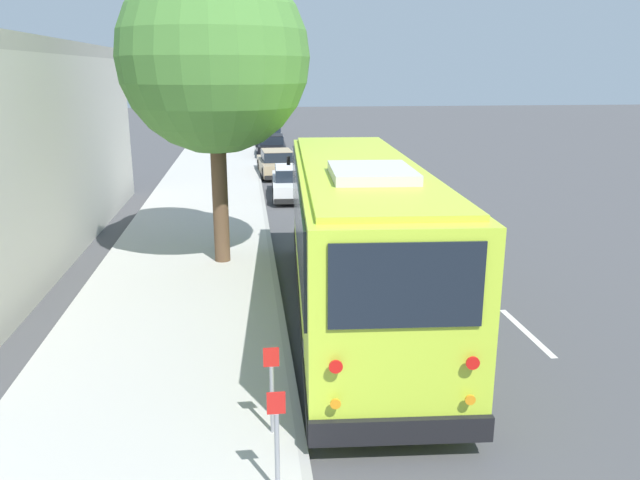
{
  "coord_description": "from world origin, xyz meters",
  "views": [
    {
      "loc": [
        -10.97,
        2.24,
        5.11
      ],
      "look_at": [
        2.87,
        0.57,
        1.3
      ],
      "focal_mm": 35.0,
      "sensor_mm": 36.0,
      "label": 1
    }
  ],
  "objects_px": {
    "parked_sedan_gray": "(264,127)",
    "street_tree": "(214,44)",
    "sign_post_near": "(277,441)",
    "sign_post_far": "(272,389)",
    "parked_sedan_white": "(292,183)",
    "parked_sedan_silver": "(270,136)",
    "parked_sedan_black": "(272,146)",
    "shuttle_bus": "(358,232)",
    "parked_sedan_tan": "(277,164)"
  },
  "relations": [
    {
      "from": "parked_sedan_gray",
      "to": "street_tree",
      "type": "height_order",
      "value": "street_tree"
    },
    {
      "from": "parked_sedan_gray",
      "to": "sign_post_near",
      "type": "xyz_separation_m",
      "value": [
        -44.88,
        1.33,
        0.24
      ]
    },
    {
      "from": "sign_post_far",
      "to": "parked_sedan_white",
      "type": "bearing_deg",
      "value": -5.35
    },
    {
      "from": "parked_sedan_white",
      "to": "parked_sedan_gray",
      "type": "height_order",
      "value": "parked_sedan_gray"
    },
    {
      "from": "street_tree",
      "to": "sign_post_near",
      "type": "distance_m",
      "value": 11.06
    },
    {
      "from": "parked_sedan_silver",
      "to": "parked_sedan_black",
      "type": "bearing_deg",
      "value": 178.82
    },
    {
      "from": "parked_sedan_white",
      "to": "parked_sedan_black",
      "type": "bearing_deg",
      "value": 3.52
    },
    {
      "from": "sign_post_far",
      "to": "shuttle_bus",
      "type": "bearing_deg",
      "value": -24.29
    },
    {
      "from": "parked_sedan_gray",
      "to": "sign_post_far",
      "type": "distance_m",
      "value": 43.58
    },
    {
      "from": "shuttle_bus",
      "to": "parked_sedan_gray",
      "type": "height_order",
      "value": "shuttle_bus"
    },
    {
      "from": "parked_sedan_tan",
      "to": "sign_post_far",
      "type": "height_order",
      "value": "sign_post_far"
    },
    {
      "from": "sign_post_near",
      "to": "parked_sedan_white",
      "type": "bearing_deg",
      "value": -4.98
    },
    {
      "from": "parked_sedan_gray",
      "to": "parked_sedan_silver",
      "type": "bearing_deg",
      "value": -174.89
    },
    {
      "from": "parked_sedan_tan",
      "to": "sign_post_near",
      "type": "relative_size",
      "value": 3.35
    },
    {
      "from": "street_tree",
      "to": "sign_post_near",
      "type": "xyz_separation_m",
      "value": [
        -9.88,
        -0.95,
        -4.89
      ]
    },
    {
      "from": "parked_sedan_tan",
      "to": "sign_post_far",
      "type": "xyz_separation_m",
      "value": [
        -23.2,
        1.3,
        0.23
      ]
    },
    {
      "from": "shuttle_bus",
      "to": "sign_post_far",
      "type": "relative_size",
      "value": 8.16
    },
    {
      "from": "parked_sedan_gray",
      "to": "sign_post_far",
      "type": "relative_size",
      "value": 3.45
    },
    {
      "from": "parked_sedan_tan",
      "to": "sign_post_near",
      "type": "height_order",
      "value": "sign_post_near"
    },
    {
      "from": "parked_sedan_silver",
      "to": "sign_post_near",
      "type": "distance_m",
      "value": 38.38
    },
    {
      "from": "parked_sedan_white",
      "to": "sign_post_far",
      "type": "xyz_separation_m",
      "value": [
        -17.63,
        1.65,
        0.22
      ]
    },
    {
      "from": "shuttle_bus",
      "to": "parked_sedan_tan",
      "type": "relative_size",
      "value": 2.34
    },
    {
      "from": "shuttle_bus",
      "to": "parked_sedan_black",
      "type": "bearing_deg",
      "value": 5.0
    },
    {
      "from": "shuttle_bus",
      "to": "parked_sedan_black",
      "type": "xyz_separation_m",
      "value": [
        25.92,
        0.64,
        -1.27
      ]
    },
    {
      "from": "parked_sedan_black",
      "to": "street_tree",
      "type": "xyz_separation_m",
      "value": [
        -21.79,
        2.31,
        5.12
      ]
    },
    {
      "from": "parked_sedan_white",
      "to": "parked_sedan_gray",
      "type": "distance_m",
      "value": 25.93
    },
    {
      "from": "shuttle_bus",
      "to": "sign_post_near",
      "type": "distance_m",
      "value": 6.18
    },
    {
      "from": "street_tree",
      "to": "parked_sedan_gray",
      "type": "bearing_deg",
      "value": -3.73
    },
    {
      "from": "sign_post_near",
      "to": "sign_post_far",
      "type": "bearing_deg",
      "value": 0.0
    },
    {
      "from": "parked_sedan_silver",
      "to": "sign_post_far",
      "type": "bearing_deg",
      "value": 177.88
    },
    {
      "from": "parked_sedan_silver",
      "to": "sign_post_near",
      "type": "bearing_deg",
      "value": 177.96
    },
    {
      "from": "parked_sedan_silver",
      "to": "parked_sedan_gray",
      "type": "relative_size",
      "value": 1.03
    },
    {
      "from": "parked_sedan_silver",
      "to": "sign_post_far",
      "type": "relative_size",
      "value": 3.57
    },
    {
      "from": "parked_sedan_tan",
      "to": "street_tree",
      "type": "height_order",
      "value": "street_tree"
    },
    {
      "from": "shuttle_bus",
      "to": "street_tree",
      "type": "relative_size",
      "value": 1.26
    },
    {
      "from": "parked_sedan_white",
      "to": "street_tree",
      "type": "height_order",
      "value": "street_tree"
    },
    {
      "from": "parked_sedan_gray",
      "to": "street_tree",
      "type": "distance_m",
      "value": 35.45
    },
    {
      "from": "parked_sedan_white",
      "to": "sign_post_near",
      "type": "xyz_separation_m",
      "value": [
        -18.95,
        1.65,
        0.25
      ]
    },
    {
      "from": "parked_sedan_black",
      "to": "sign_post_far",
      "type": "height_order",
      "value": "sign_post_far"
    },
    {
      "from": "parked_sedan_black",
      "to": "parked_sedan_white",
      "type": "bearing_deg",
      "value": -177.11
    },
    {
      "from": "parked_sedan_silver",
      "to": "street_tree",
      "type": "height_order",
      "value": "street_tree"
    },
    {
      "from": "parked_sedan_white",
      "to": "parked_sedan_gray",
      "type": "relative_size",
      "value": 1.01
    },
    {
      "from": "parked_sedan_tan",
      "to": "parked_sedan_black",
      "type": "bearing_deg",
      "value": -3.59
    },
    {
      "from": "shuttle_bus",
      "to": "parked_sedan_tan",
      "type": "bearing_deg",
      "value": 5.73
    },
    {
      "from": "parked_sedan_silver",
      "to": "sign_post_far",
      "type": "height_order",
      "value": "sign_post_far"
    },
    {
      "from": "parked_sedan_black",
      "to": "street_tree",
      "type": "relative_size",
      "value": 0.54
    },
    {
      "from": "parked_sedan_black",
      "to": "sign_post_near",
      "type": "bearing_deg",
      "value": 179.12
    },
    {
      "from": "sign_post_near",
      "to": "parked_sedan_black",
      "type": "bearing_deg",
      "value": -2.47
    },
    {
      "from": "parked_sedan_white",
      "to": "street_tree",
      "type": "relative_size",
      "value": 0.54
    },
    {
      "from": "shuttle_bus",
      "to": "sign_post_near",
      "type": "height_order",
      "value": "shuttle_bus"
    }
  ]
}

